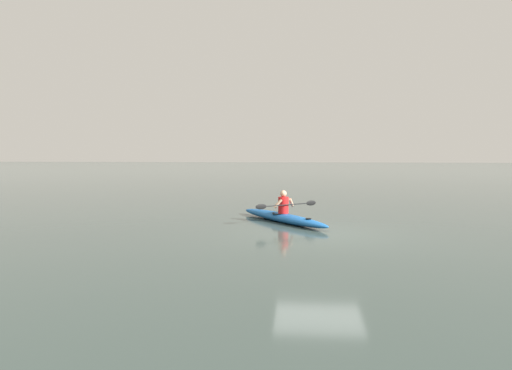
# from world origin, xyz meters

# --- Properties ---
(ground_plane) EXTENTS (160.00, 160.00, 0.00)m
(ground_plane) POSITION_xyz_m (0.00, 0.00, 0.00)
(ground_plane) COLOR #384742
(kayak) EXTENTS (3.25, 4.04, 0.29)m
(kayak) POSITION_xyz_m (1.12, -1.95, 0.15)
(kayak) COLOR #1959A5
(kayak) RESTS_ON ground
(kayaker) EXTENTS (1.92, 1.46, 0.75)m
(kayaker) POSITION_xyz_m (1.07, -1.88, 0.61)
(kayaker) COLOR red
(kayaker) RESTS_ON kayak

